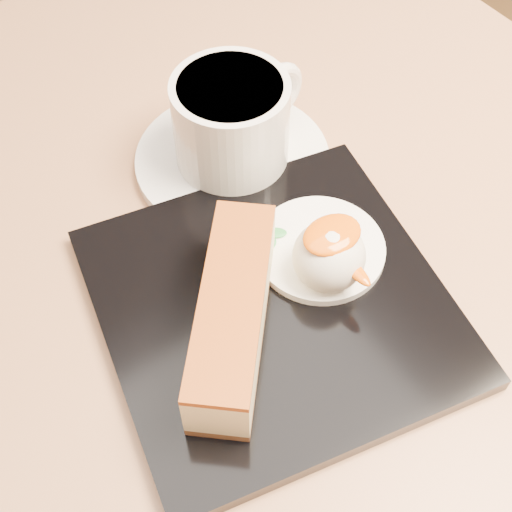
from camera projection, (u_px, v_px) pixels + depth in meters
table at (217, 399)px, 0.61m from camera, size 0.80×0.80×0.72m
dessert_plate at (273, 306)px, 0.47m from camera, size 0.26×0.26×0.01m
cheesecake at (233, 315)px, 0.44m from camera, size 0.12×0.13×0.05m
cream_smear at (320, 248)px, 0.49m from camera, size 0.09×0.09×0.01m
ice_cream_scoop at (329, 256)px, 0.46m from camera, size 0.05×0.05×0.05m
mango_sauce at (332, 235)px, 0.45m from camera, size 0.04×0.03×0.01m
mint_sprig at (264, 241)px, 0.49m from camera, size 0.04×0.03×0.00m
saucer at (233, 161)px, 0.55m from camera, size 0.15×0.15×0.01m
coffee_cup at (233, 120)px, 0.52m from camera, size 0.11×0.09×0.07m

